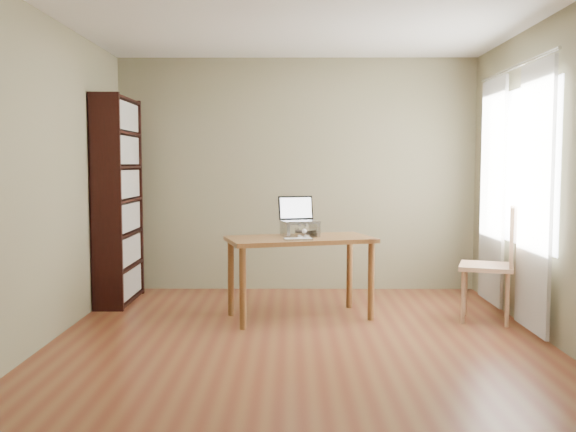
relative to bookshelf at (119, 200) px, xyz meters
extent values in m
cube|color=maroon|center=(1.83, -1.55, -1.06)|extent=(4.00, 4.50, 0.02)
cube|color=silver|center=(1.83, -1.55, 1.56)|extent=(4.00, 4.50, 0.02)
cube|color=#7C7953|center=(1.83, 0.71, 0.25)|extent=(4.00, 0.02, 2.60)
cube|color=#7C7953|center=(1.83, -3.81, 0.25)|extent=(4.00, 0.02, 2.60)
cube|color=#7C7953|center=(-0.18, -1.55, 0.25)|extent=(0.02, 4.50, 2.60)
cube|color=#7C7953|center=(3.84, -1.55, 0.25)|extent=(0.02, 4.50, 2.60)
cube|color=white|center=(3.81, -0.75, 0.35)|extent=(0.01, 1.80, 1.40)
cube|color=black|center=(-0.01, -0.43, 0.00)|extent=(0.30, 0.04, 2.10)
cube|color=black|center=(-0.01, 0.43, 0.00)|extent=(0.30, 0.04, 2.10)
cube|color=black|center=(-0.15, 0.00, 0.00)|extent=(0.02, 0.90, 2.10)
cube|color=black|center=(-0.01, 0.00, -1.02)|extent=(0.30, 0.84, 0.02)
cube|color=black|center=(0.02, 0.00, -0.85)|extent=(0.20, 0.78, 0.28)
cube|color=black|center=(-0.01, 0.00, -0.68)|extent=(0.30, 0.84, 0.03)
cube|color=black|center=(0.02, 0.00, -0.51)|extent=(0.20, 0.78, 0.28)
cube|color=black|center=(-0.01, 0.00, -0.34)|extent=(0.30, 0.84, 0.02)
cube|color=black|center=(0.02, 0.00, -0.17)|extent=(0.20, 0.78, 0.28)
cube|color=black|center=(-0.01, 0.00, 0.00)|extent=(0.30, 0.84, 0.02)
cube|color=black|center=(0.02, 0.00, 0.17)|extent=(0.20, 0.78, 0.28)
cube|color=black|center=(-0.01, 0.00, 0.34)|extent=(0.30, 0.84, 0.02)
cube|color=black|center=(0.02, 0.00, 0.51)|extent=(0.20, 0.78, 0.28)
cube|color=black|center=(-0.01, 0.00, 0.68)|extent=(0.30, 0.84, 0.02)
cube|color=black|center=(0.02, 0.00, 0.85)|extent=(0.20, 0.78, 0.28)
cube|color=black|center=(-0.01, 0.00, 1.02)|extent=(0.30, 0.84, 0.03)
cube|color=silver|center=(3.75, -1.30, 0.10)|extent=(0.03, 0.70, 2.20)
cube|color=silver|center=(3.75, -0.20, 0.10)|extent=(0.03, 0.70, 2.20)
cylinder|color=silver|center=(3.75, -0.75, 1.23)|extent=(0.03, 1.90, 0.03)
cube|color=brown|center=(1.85, -0.67, -0.32)|extent=(1.44, 1.00, 0.04)
cylinder|color=brown|center=(1.25, -0.41, -0.70)|extent=(0.06, 0.06, 0.71)
cylinder|color=brown|center=(2.44, -0.41, -0.70)|extent=(0.06, 0.06, 0.71)
cylinder|color=brown|center=(1.25, -0.94, -0.70)|extent=(0.06, 0.06, 0.71)
cylinder|color=brown|center=(2.44, -0.94, -0.70)|extent=(0.06, 0.06, 0.71)
cube|color=silver|center=(1.70, -0.59, -0.24)|extent=(0.03, 0.25, 0.12)
cube|color=silver|center=(1.99, -0.59, -0.24)|extent=(0.03, 0.25, 0.12)
cube|color=silver|center=(1.85, -0.59, -0.17)|extent=(0.32, 0.25, 0.01)
cube|color=silver|center=(1.85, -0.59, -0.16)|extent=(0.39, 0.32, 0.02)
cube|color=black|center=(1.85, -0.46, -0.04)|extent=(0.34, 0.14, 0.22)
cube|color=white|center=(1.85, -0.47, -0.04)|extent=(0.30, 0.12, 0.19)
cube|color=silver|center=(1.83, -0.89, -0.29)|extent=(0.27, 0.14, 0.02)
cube|color=silver|center=(1.83, -0.89, -0.28)|extent=(0.25, 0.12, 0.00)
cylinder|color=#53371C|center=(2.51, -0.88, -0.30)|extent=(0.10, 0.10, 0.01)
ellipsoid|color=#463E37|center=(1.84, -0.56, -0.24)|extent=(0.17, 0.38, 0.13)
ellipsoid|color=#463E37|center=(1.84, -0.45, -0.24)|extent=(0.15, 0.16, 0.12)
ellipsoid|color=#463E37|center=(1.84, -0.75, -0.22)|extent=(0.10, 0.10, 0.09)
ellipsoid|color=white|center=(1.84, -0.71, -0.25)|extent=(0.09, 0.09, 0.08)
sphere|color=white|center=(1.84, -0.79, -0.23)|extent=(0.04, 0.04, 0.04)
cone|color=#463E37|center=(1.82, -0.75, -0.17)|extent=(0.03, 0.04, 0.04)
cone|color=#463E37|center=(1.87, -0.75, -0.17)|extent=(0.03, 0.04, 0.04)
cylinder|color=white|center=(1.81, -0.76, -0.29)|extent=(0.03, 0.09, 0.03)
cylinder|color=white|center=(1.87, -0.76, -0.29)|extent=(0.03, 0.09, 0.03)
cylinder|color=#463E37|center=(1.93, -0.43, -0.28)|extent=(0.13, 0.20, 0.03)
cube|color=tan|center=(3.53, -0.78, -0.56)|extent=(0.58, 0.58, 0.04)
cylinder|color=tan|center=(3.35, -0.97, -0.80)|extent=(0.04, 0.04, 0.49)
cylinder|color=tan|center=(3.72, -0.97, -0.80)|extent=(0.04, 0.04, 0.49)
cylinder|color=tan|center=(3.35, -0.59, -0.80)|extent=(0.04, 0.04, 0.49)
cylinder|color=tan|center=(3.72, -0.59, -0.80)|extent=(0.04, 0.04, 0.49)
cube|color=tan|center=(3.74, -0.78, -0.28)|extent=(0.17, 0.43, 0.55)
camera|label=1|loc=(1.77, -6.53, 0.37)|focal=40.00mm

